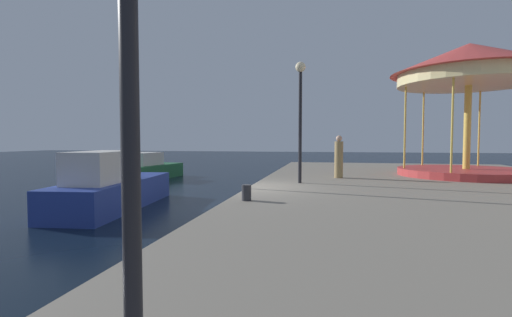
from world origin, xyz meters
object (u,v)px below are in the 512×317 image
object	(u,v)px
person_near_carousel	(339,158)
bollard_center	(246,193)
carousel	(469,77)
sailboat_blue	(111,187)
lamp_post_mid_promenade	(300,100)
motorboat_green	(147,169)

from	to	relation	value
person_near_carousel	bollard_center	bearing A→B (deg)	-111.55
carousel	person_near_carousel	distance (m)	6.58
sailboat_blue	lamp_post_mid_promenade	distance (m)	7.11
person_near_carousel	carousel	bearing A→B (deg)	19.47
motorboat_green	carousel	xyz separation A→B (m)	(16.42, -3.14, 4.37)
sailboat_blue	motorboat_green	size ratio (longest dim) A/B	1.26
carousel	lamp_post_mid_promenade	world-z (taller)	carousel
lamp_post_mid_promenade	bollard_center	world-z (taller)	lamp_post_mid_promenade
sailboat_blue	person_near_carousel	xyz separation A→B (m)	(7.56, 4.01, 0.86)
motorboat_green	carousel	bearing A→B (deg)	-10.83
sailboat_blue	lamp_post_mid_promenade	world-z (taller)	sailboat_blue
bollard_center	person_near_carousel	distance (m)	6.59
bollard_center	motorboat_green	bearing A→B (deg)	127.93
carousel	bollard_center	bearing A→B (deg)	-134.10
carousel	motorboat_green	bearing A→B (deg)	169.17
lamp_post_mid_promenade	bollard_center	size ratio (longest dim) A/B	10.63
motorboat_green	carousel	world-z (taller)	carousel
motorboat_green	lamp_post_mid_promenade	size ratio (longest dim) A/B	1.14
motorboat_green	lamp_post_mid_promenade	world-z (taller)	lamp_post_mid_promenade
sailboat_blue	person_near_carousel	bearing A→B (deg)	27.96
carousel	lamp_post_mid_promenade	size ratio (longest dim) A/B	1.47
carousel	bollard_center	world-z (taller)	carousel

